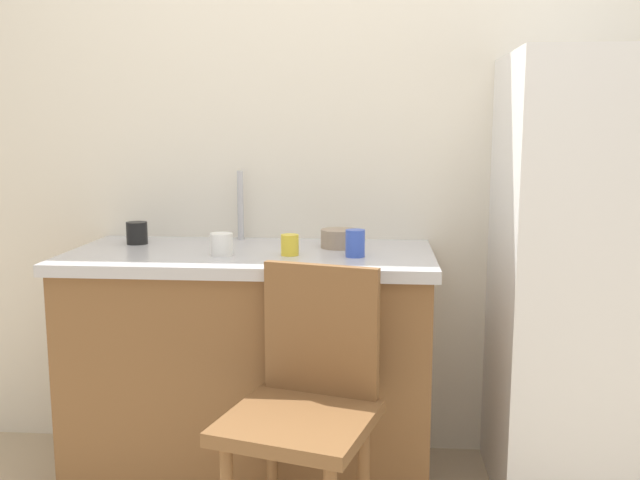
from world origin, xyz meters
TOP-DOWN VIEW (x-y plane):
  - back_wall at (0.00, 1.00)m, footprint 4.80×0.10m
  - cabinet_base at (-0.30, 0.65)m, footprint 1.25×0.60m
  - countertop at (-0.30, 0.65)m, footprint 1.29×0.64m
  - faucet at (-0.38, 0.90)m, footprint 0.02×0.02m
  - refrigerator at (0.89, 0.67)m, footprint 0.63×0.56m
  - chair at (-0.05, 0.15)m, footprint 0.49×0.49m
  - terracotta_bowl at (0.01, 0.75)m, footprint 0.14×0.14m
  - cup_white at (-0.38, 0.55)m, footprint 0.08×0.08m
  - cup_blue at (0.08, 0.56)m, footprint 0.07×0.07m
  - cup_black at (-0.75, 0.76)m, footprint 0.08×0.08m
  - cup_yellow at (-0.15, 0.57)m, footprint 0.06×0.06m

SIDE VIEW (x-z plane):
  - cabinet_base at x=-0.30m, z-range 0.00..0.82m
  - chair at x=-0.05m, z-range 0.05..0.94m
  - refrigerator at x=0.89m, z-range 0.00..1.54m
  - countertop at x=-0.30m, z-range 0.82..0.86m
  - terracotta_bowl at x=0.01m, z-range 0.86..0.93m
  - cup_yellow at x=-0.15m, z-range 0.86..0.93m
  - cup_white at x=-0.38m, z-range 0.86..0.94m
  - cup_black at x=-0.75m, z-range 0.86..0.94m
  - cup_blue at x=0.08m, z-range 0.86..0.95m
  - faucet at x=-0.38m, z-range 0.86..1.13m
  - back_wall at x=0.00m, z-range 0.00..2.46m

